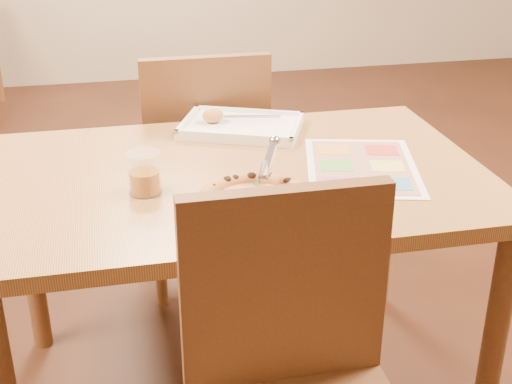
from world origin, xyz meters
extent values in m
cube|color=olive|center=(0.00, 0.00, 0.70)|extent=(1.30, 0.85, 0.04)
cylinder|color=brown|center=(-0.59, 0.36, 0.34)|extent=(0.06, 0.06, 0.68)
cylinder|color=brown|center=(0.59, -0.36, 0.34)|extent=(0.06, 0.06, 0.68)
cylinder|color=brown|center=(0.59, 0.36, 0.34)|extent=(0.06, 0.06, 0.68)
cube|color=brown|center=(0.00, -0.51, 0.68)|extent=(0.42, 0.04, 0.45)
cube|color=brown|center=(0.00, 0.70, 0.45)|extent=(0.42, 0.42, 0.04)
cube|color=brown|center=(0.00, 0.51, 0.68)|extent=(0.42, 0.04, 0.45)
cylinder|color=white|center=(0.00, -0.24, 0.73)|extent=(0.31, 0.31, 0.02)
cylinder|color=#CB8045|center=(0.00, -0.24, 0.74)|extent=(0.26, 0.26, 0.01)
cylinder|color=#DBBC77|center=(0.00, -0.24, 0.75)|extent=(0.22, 0.22, 0.01)
torus|color=#CB8045|center=(0.00, -0.24, 0.75)|extent=(0.27, 0.27, 0.04)
cylinder|color=silver|center=(0.02, -0.22, 0.80)|extent=(0.04, 0.08, 0.09)
cube|color=silver|center=(0.05, -0.17, 0.82)|extent=(0.07, 0.12, 0.06)
cube|color=white|center=(0.07, 0.31, 0.73)|extent=(0.41, 0.36, 0.02)
cube|color=silver|center=(0.07, 0.31, 0.74)|extent=(0.17, 0.04, 0.00)
ellipsoid|color=#C98548|center=(-0.01, 0.34, 0.76)|extent=(0.07, 0.05, 0.04)
cylinder|color=#8D4B0A|center=(-0.24, -0.08, 0.75)|extent=(0.07, 0.07, 0.05)
cylinder|color=white|center=(-0.24, -0.08, 0.77)|extent=(0.08, 0.08, 0.10)
cube|color=white|center=(0.33, -0.04, 0.72)|extent=(0.38, 0.46, 0.00)
camera|label=1|loc=(-0.31, -1.68, 1.45)|focal=50.00mm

